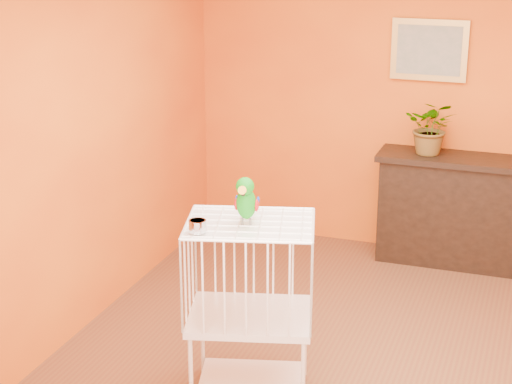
% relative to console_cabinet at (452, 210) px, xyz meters
% --- Properties ---
extents(ground, '(4.50, 4.50, 0.00)m').
position_rel_console_cabinet_xyz_m(ground, '(-0.29, -2.03, -0.47)').
color(ground, brown).
rests_on(ground, ground).
extents(room_shell, '(4.50, 4.50, 4.50)m').
position_rel_console_cabinet_xyz_m(room_shell, '(-0.29, -2.03, 1.12)').
color(room_shell, orange).
rests_on(room_shell, ground).
extents(console_cabinet, '(1.25, 0.45, 0.93)m').
position_rel_console_cabinet_xyz_m(console_cabinet, '(0.00, 0.00, 0.00)').
color(console_cabinet, black).
rests_on(console_cabinet, ground).
extents(potted_plant, '(0.43, 0.47, 0.35)m').
position_rel_console_cabinet_xyz_m(potted_plant, '(-0.21, 0.01, 0.64)').
color(potted_plant, '#26722D').
rests_on(potted_plant, console_cabinet).
extents(framed_picture, '(0.62, 0.04, 0.50)m').
position_rel_console_cabinet_xyz_m(framed_picture, '(-0.29, 0.19, 1.28)').
color(framed_picture, '#BE9244').
rests_on(framed_picture, room_shell).
extents(birdcage, '(0.85, 0.73, 1.12)m').
position_rel_console_cabinet_xyz_m(birdcage, '(-0.87, -2.51, 0.12)').
color(birdcage, white).
rests_on(birdcage, ground).
extents(feed_cup, '(0.10, 0.10, 0.07)m').
position_rel_console_cabinet_xyz_m(feed_cup, '(-1.10, -2.76, 0.70)').
color(feed_cup, silver).
rests_on(feed_cup, birdcage).
extents(parrot, '(0.15, 0.27, 0.30)m').
position_rel_console_cabinet_xyz_m(parrot, '(-0.88, -2.55, 0.81)').
color(parrot, '#59544C').
rests_on(parrot, birdcage).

